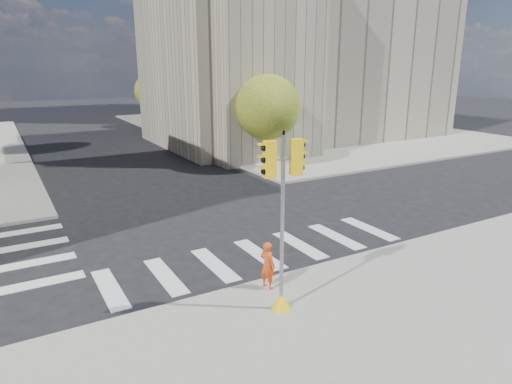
% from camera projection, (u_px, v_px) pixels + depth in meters
% --- Properties ---
extents(ground, '(160.00, 160.00, 0.00)m').
position_uv_depth(ground, '(237.00, 237.00, 18.52)').
color(ground, black).
rests_on(ground, ground).
extents(sidewalk_far_right, '(28.00, 40.00, 0.15)m').
position_uv_depth(sidewalk_far_right, '(289.00, 127.00, 49.77)').
color(sidewalk_far_right, gray).
rests_on(sidewalk_far_right, ground).
extents(civic_building, '(26.00, 16.00, 19.39)m').
position_uv_depth(civic_building, '(293.00, 58.00, 39.96)').
color(civic_building, '#A0957F').
rests_on(civic_building, ground).
extents(tree_re_near, '(4.20, 4.20, 6.16)m').
position_uv_depth(tree_re_near, '(268.00, 107.00, 29.35)').
color(tree_re_near, '#382616').
rests_on(tree_re_near, ground).
extents(tree_re_mid, '(4.60, 4.60, 6.66)m').
position_uv_depth(tree_re_mid, '(196.00, 92.00, 39.29)').
color(tree_re_mid, '#382616').
rests_on(tree_re_mid, ground).
extents(tree_re_far, '(4.00, 4.00, 5.88)m').
position_uv_depth(tree_re_far, '(153.00, 91.00, 49.45)').
color(tree_re_far, '#382616').
rests_on(tree_re_far, ground).
extents(lamp_near, '(0.35, 0.18, 8.11)m').
position_uv_depth(lamp_near, '(245.00, 95.00, 32.79)').
color(lamp_near, black).
rests_on(lamp_near, sidewalk_far_right).
extents(lamp_far, '(0.35, 0.18, 8.11)m').
position_uv_depth(lamp_far, '(177.00, 87.00, 44.48)').
color(lamp_far, black).
rests_on(lamp_far, sidewalk_far_right).
extents(traffic_signal, '(1.08, 0.56, 5.02)m').
position_uv_depth(traffic_signal, '(282.00, 237.00, 12.21)').
color(traffic_signal, yellow).
rests_on(traffic_signal, sidewalk_near).
extents(photographer, '(0.52, 0.63, 1.50)m').
position_uv_depth(photographer, '(268.00, 265.00, 13.80)').
color(photographer, '#D34413').
rests_on(photographer, sidewalk_near).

